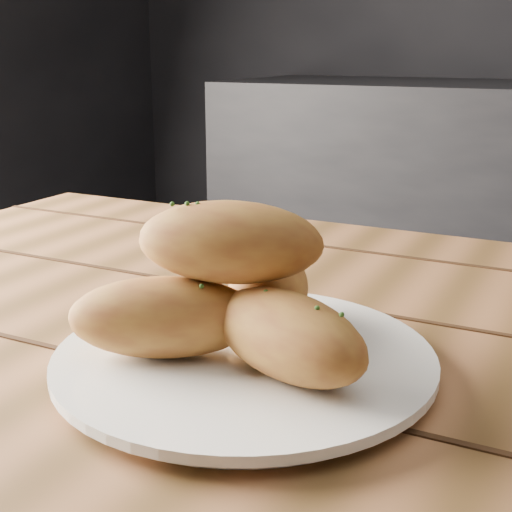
{
  "coord_description": "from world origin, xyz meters",
  "views": [
    {
      "loc": [
        -0.34,
        -0.38,
        0.99
      ],
      "look_at": [
        -0.58,
        0.09,
        0.84
      ],
      "focal_mm": 50.0,
      "sensor_mm": 36.0,
      "label": 1
    }
  ],
  "objects": [
    {
      "name": "table",
      "position": [
        -0.43,
        0.14,
        0.65
      ],
      "size": [
        1.52,
        0.86,
        0.75
      ],
      "color": "brown",
      "rests_on": "ground"
    },
    {
      "name": "bread_rolls",
      "position": [
        -0.58,
        0.06,
        0.81
      ],
      "size": [
        0.25,
        0.22,
        0.12
      ],
      "color": "#AA7A2F",
      "rests_on": "plate"
    },
    {
      "name": "plate",
      "position": [
        -0.58,
        0.07,
        0.76
      ],
      "size": [
        0.3,
        0.3,
        0.02
      ],
      "color": "white",
      "rests_on": "table"
    }
  ]
}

